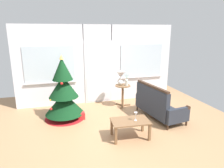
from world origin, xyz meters
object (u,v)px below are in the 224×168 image
Objects in this scene: settee_sofa at (157,105)px; flower_vase at (126,82)px; gift_box at (81,116)px; wine_glass at (136,114)px; table_lamp at (121,76)px; coffee_table at (130,123)px; christmas_tree at (64,95)px; side_table at (123,91)px.

flower_vase is (-0.52, 1.05, 0.44)m from settee_sofa.
settee_sofa is 2.10m from gift_box.
wine_glass is at bearing -139.25° from settee_sofa.
table_lamp is at bearing 147.99° from flower_vase.
table_lamp is at bearing 26.37° from gift_box.
table_lamp reaches higher than coffee_table.
flower_vase is at bearing 116.55° from settee_sofa.
table_lamp reaches higher than flower_vase.
flower_vase reaches higher than coffee_table.
gift_box is (-0.94, 1.30, -0.26)m from coffee_table.
table_lamp is (1.77, 0.47, 0.32)m from christmas_tree.
settee_sofa is 8.91× the size of gift_box.
coffee_table is 4.79× the size of gift_box.
christmas_tree reaches higher than flower_vase.
gift_box is (-1.05, 1.33, -0.47)m from wine_glass.
flower_vase is 1.92× the size of gift_box.
table_lamp is at bearing 81.61° from wine_glass.
coffee_table is at bearing -101.74° from table_lamp.
gift_box is (-1.34, -0.67, -0.89)m from table_lamp.
side_table is at bearing 149.04° from flower_vase.
flower_vase reaches higher than side_table.
wine_glass reaches higher than gift_box.
gift_box is at bearing -24.55° from christmas_tree.
gift_box is at bearing -153.63° from table_lamp.
table_lamp is (-0.68, 1.15, 0.60)m from settee_sofa.
gift_box is at bearing -155.96° from side_table.
wine_glass is 1.07× the size of gift_box.
gift_box is (0.43, -0.20, -0.57)m from christmas_tree.
flower_vase is at bearing 73.05° from coffee_table.
settee_sofa is 1.47m from table_lamp.
gift_box is at bearing 125.77° from coffee_table.
flower_vase is 1.76m from gift_box.
table_lamp is at bearing 146.31° from side_table.
christmas_tree is at bearing -165.17° from table_lamp.
wine_glass is (0.11, -0.03, 0.20)m from coffee_table.
settee_sofa is 1.86× the size of coffee_table.
flower_vase reaches higher than settee_sofa.
flower_vase reaches higher than wine_glass.
christmas_tree is 1.97m from flower_vase.
wine_glass is at bearing -45.81° from christmas_tree.
side_table is at bearing -33.69° from table_lamp.
side_table is at bearing 76.33° from coffee_table.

